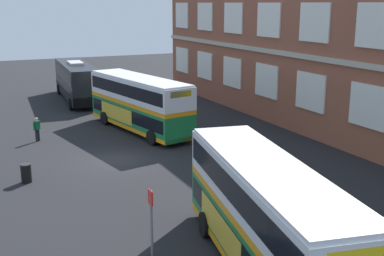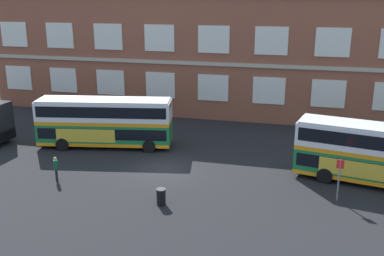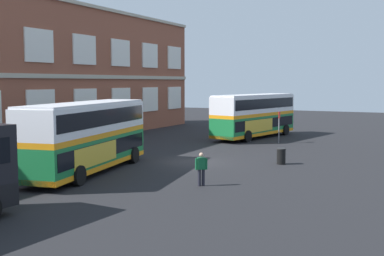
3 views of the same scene
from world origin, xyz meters
name	(u,v)px [view 3 (image 3 of 3)]	position (x,y,z in m)	size (l,w,h in m)	color
ground_plane	(167,160)	(0.00, 2.00, 0.00)	(120.00, 120.00, 0.00)	black
brick_terminal_building	(3,73)	(0.79, 17.98, 5.95)	(49.65, 8.19, 12.20)	brown
double_decker_near	(87,136)	(-6.20, 3.72, 2.15)	(11.29, 4.57, 4.07)	#197038
double_decker_middle	(254,115)	(14.89, 1.01, 2.15)	(11.29, 4.67, 4.07)	#197038
waiting_passenger	(201,168)	(-6.47, -3.71, 0.93)	(0.47, 0.57, 1.70)	black
bus_stand_flag	(279,124)	(12.10, -2.20, 1.64)	(0.44, 0.10, 2.70)	slate
station_litter_bin	(281,156)	(1.68, -5.46, 0.52)	(0.60, 0.60, 1.03)	black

